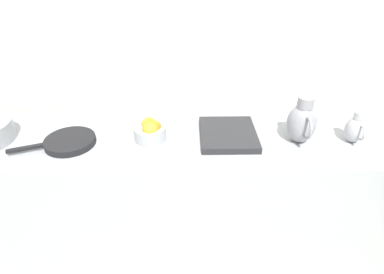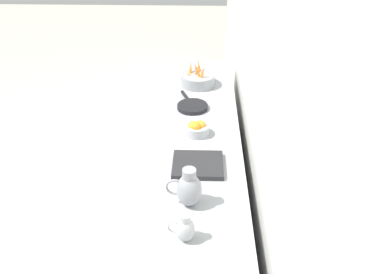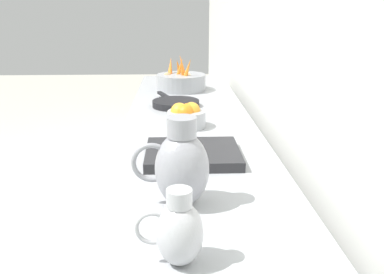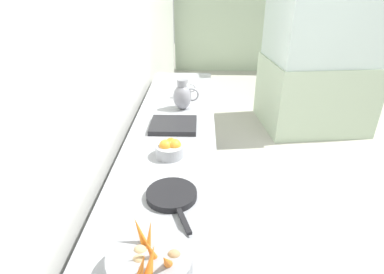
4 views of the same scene
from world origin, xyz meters
The scene contains 9 objects.
ground_plane centered at (0.00, 0.00, 0.00)m, with size 15.53×15.53×0.00m, color #ADAA9E.
tile_wall_left centered at (-1.95, 0.24, 1.50)m, with size 0.10×8.58×3.00m, color silver.
prep_counter centered at (-1.53, -0.26, 0.45)m, with size 0.62×3.36×0.90m, color #9EA0A5.
vegetable_colander centered at (-1.50, -1.34, 0.95)m, with size 0.32×0.32×0.23m.
orange_bowl centered at (-1.51, -0.45, 0.95)m, with size 0.18×0.18×0.11m.
metal_pitcher_tall centered at (-1.48, 0.33, 1.01)m, with size 0.21×0.15×0.25m.
metal_pitcher_short centered at (-1.47, 0.61, 0.97)m, with size 0.15×0.10×0.17m.
counter_sink_basin centered at (-1.52, -0.04, 0.91)m, with size 0.34×0.30×0.04m, color #232326.
skillet_on_counter centered at (-1.46, -0.87, 0.91)m, with size 0.26×0.41×0.03m.
Camera 2 is at (-1.55, 2.15, 2.52)m, focal length 37.75 mm.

